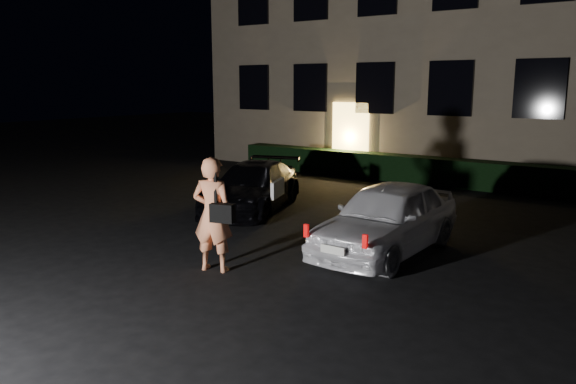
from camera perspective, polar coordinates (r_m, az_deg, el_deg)
The scene contains 6 objects.
ground at distance 9.43m, azimuth -7.35°, elevation -8.62°, with size 80.00×80.00×0.00m, color black.
building at distance 22.54m, azimuth 20.11°, elevation 17.58°, with size 20.00×8.11×12.00m.
hedge at distance 18.28m, azimuth 15.29°, elevation 2.00°, with size 15.00×0.70×0.85m, color black.
sedan at distance 14.10m, azimuth -3.63°, elevation 0.51°, with size 2.89×4.40×1.19m.
hatch at distance 10.71m, azimuth 10.01°, elevation -2.59°, with size 1.67×3.95×1.33m.
man at distance 9.52m, azimuth -7.62°, elevation -2.26°, with size 0.90×0.65×1.96m.
Camera 1 is at (6.02, -6.54, 3.14)m, focal length 35.00 mm.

